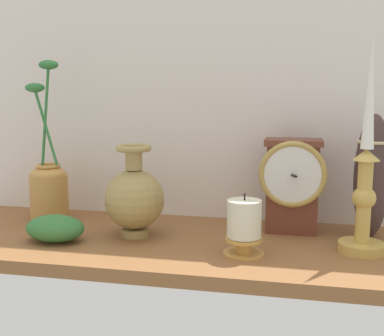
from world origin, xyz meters
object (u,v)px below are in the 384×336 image
candlestick_tall_left (365,185)px  pillar_candle_front (244,227)px  brass_vase_jar (49,185)px  brass_vase_bulbous (134,198)px  tall_ceramic_vase (372,176)px  mantel_clock (292,183)px

candlestick_tall_left → pillar_candle_front: 22.19cm
candlestick_tall_left → brass_vase_jar: 65.12cm
brass_vase_bulbous → tall_ceramic_vase: (44.97, 9.12, 4.37)cm
mantel_clock → brass_vase_jar: (-52.10, -2.26, -2.04)cm
candlestick_tall_left → brass_vase_jar: (-64.49, 8.04, -4.09)cm
candlestick_tall_left → tall_ceramic_vase: candlestick_tall_left is taller
mantel_clock → brass_vase_jar: bearing=-177.5°
pillar_candle_front → tall_ceramic_vase: (22.88, 15.02, 7.18)cm
brass_vase_bulbous → brass_vase_jar: (-22.08, 7.55, 0.18)cm
brass_vase_jar → brass_vase_bulbous: bearing=-18.9°
pillar_candle_front → candlestick_tall_left: bearing=14.9°
candlestick_tall_left → pillar_candle_front: bearing=-165.1°
brass_vase_jar → tall_ceramic_vase: bearing=1.3°
tall_ceramic_vase → candlestick_tall_left: bearing=-104.9°
candlestick_tall_left → brass_vase_bulbous: bearing=179.3°
pillar_candle_front → brass_vase_jar: bearing=163.1°
mantel_clock → tall_ceramic_vase: bearing=-2.6°
tall_ceramic_vase → pillar_candle_front: bearing=-146.7°
brass_vase_jar → tall_ceramic_vase: brass_vase_jar is taller
pillar_candle_front → tall_ceramic_vase: 28.30cm
mantel_clock → pillar_candle_front: mantel_clock is taller
pillar_candle_front → tall_ceramic_vase: bearing=33.3°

